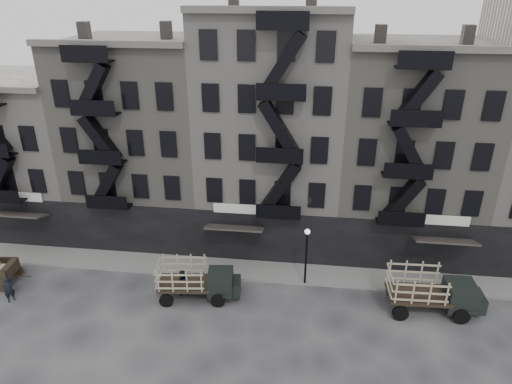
# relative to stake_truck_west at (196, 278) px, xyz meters

# --- Properties ---
(ground) EXTENTS (140.00, 140.00, 0.00)m
(ground) POSITION_rel_stake_truck_west_xyz_m (3.89, -0.41, -1.49)
(ground) COLOR #38383A
(ground) RESTS_ON ground
(sidewalk) EXTENTS (55.00, 2.50, 0.15)m
(sidewalk) POSITION_rel_stake_truck_west_xyz_m (3.89, 3.34, -1.42)
(sidewalk) COLOR slate
(sidewalk) RESTS_ON ground
(building_west) EXTENTS (10.00, 11.35, 13.20)m
(building_west) POSITION_rel_stake_truck_west_xyz_m (-16.11, 9.42, 4.51)
(building_west) COLOR #A09A93
(building_west) RESTS_ON ground
(building_midwest) EXTENTS (10.00, 11.35, 16.20)m
(building_midwest) POSITION_rel_stake_truck_west_xyz_m (-6.11, 9.42, 6.01)
(building_midwest) COLOR slate
(building_midwest) RESTS_ON ground
(building_center) EXTENTS (10.00, 11.35, 18.20)m
(building_center) POSITION_rel_stake_truck_west_xyz_m (3.89, 9.42, 7.01)
(building_center) COLOR #A09A93
(building_center) RESTS_ON ground
(building_mideast) EXTENTS (10.00, 11.35, 16.20)m
(building_mideast) POSITION_rel_stake_truck_west_xyz_m (13.89, 9.42, 6.01)
(building_mideast) COLOR slate
(building_mideast) RESTS_ON ground
(lamp_post) EXTENTS (0.36, 0.36, 4.28)m
(lamp_post) POSITION_rel_stake_truck_west_xyz_m (6.89, 2.19, 1.29)
(lamp_post) COLOR black
(lamp_post) RESTS_ON ground
(stake_truck_west) EXTENTS (5.39, 2.65, 2.61)m
(stake_truck_west) POSITION_rel_stake_truck_west_xyz_m (0.00, 0.00, 0.00)
(stake_truck_west) COLOR black
(stake_truck_west) RESTS_ON ground
(stake_truck_east) EXTENTS (5.79, 2.56, 2.86)m
(stake_truck_east) POSITION_rel_stake_truck_west_xyz_m (14.65, 0.46, 0.14)
(stake_truck_east) COLOR black
(stake_truck_east) RESTS_ON ground
(pedestrian_west) EXTENTS (0.75, 0.78, 1.79)m
(pedestrian_west) POSITION_rel_stake_truck_west_xyz_m (-11.75, -1.88, -0.59)
(pedestrian_west) COLOR black
(pedestrian_west) RESTS_ON ground
(pedestrian_mid) EXTENTS (1.05, 0.92, 1.82)m
(pedestrian_mid) POSITION_rel_stake_truck_west_xyz_m (-1.02, 0.15, -0.58)
(pedestrian_mid) COLOR black
(pedestrian_mid) RESTS_ON ground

